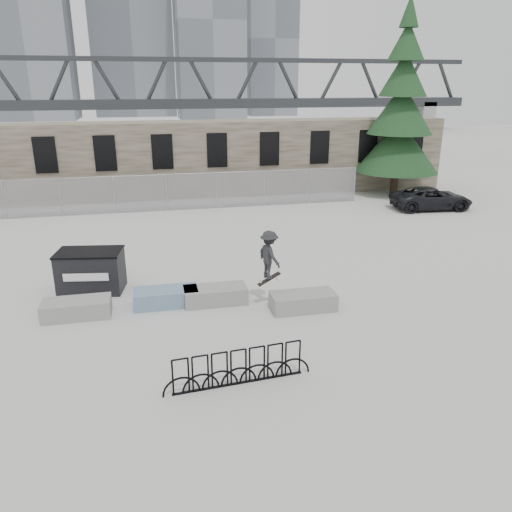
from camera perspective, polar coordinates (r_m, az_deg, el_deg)
The scene contains 14 objects.
ground at distance 16.26m, azimuth -7.88°, elevation -5.33°, with size 120.00×120.00×0.00m, color beige.
stone_wall at distance 31.35m, azimuth -10.67°, elevation 10.75°, with size 36.00×2.58×4.50m.
chainlink_fence at distance 27.88m, azimuth -10.21°, elevation 7.19°, with size 22.06×0.06×2.02m.
planter_far_left at distance 16.04m, azimuth -19.81°, elevation -5.59°, with size 2.00×0.90×0.54m.
planter_center_left at distance 16.11m, azimuth -10.24°, elevation -4.58°, with size 2.00×0.90×0.54m.
planter_center_right at distance 16.07m, azimuth -4.66°, elevation -4.39°, with size 2.00×0.90×0.54m.
planter_offset at distance 15.63m, azimuth 5.41°, elevation -5.11°, with size 2.00×0.90×0.54m.
dumpster at distance 17.69m, azimuth -18.34°, elevation -1.62°, with size 2.31×1.63×1.40m.
bike_rack at distance 11.89m, azimuth -2.01°, elevation -12.62°, with size 3.58×0.36×0.90m.
spruce_tree at distance 32.77m, azimuth 16.16°, elevation 14.90°, with size 5.11×5.11×11.50m.
skyline_towers at distance 109.50m, azimuth -13.73°, elevation 26.15°, with size 58.00×28.00×48.00m.
truss_bridge at distance 70.69m, azimuth -3.61°, elevation 17.12°, with size 70.00×3.00×9.80m.
suv at distance 29.56m, azimuth 19.40°, elevation 6.25°, with size 2.04×4.43×1.23m, color black.
skateboarder at distance 15.43m, azimuth 1.52°, elevation 0.11°, with size 0.88×1.13×1.76m.
Camera 1 is at (-0.97, -14.78, 6.71)m, focal length 35.00 mm.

